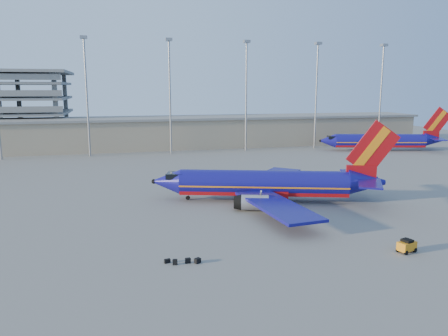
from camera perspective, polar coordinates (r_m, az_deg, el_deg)
The scene contains 7 objects.
ground at distance 69.69m, azimuth 2.07°, elevation -3.41°, with size 220.00×220.00×0.00m, color slate.
terminal_building at distance 126.91m, azimuth -0.88°, elevation 4.89°, with size 122.00×16.00×8.50m.
light_mast_row at distance 113.50m, azimuth -1.99°, elevation 10.91°, with size 101.60×1.60×28.65m.
aircraft_main at distance 65.02m, azimuth 5.90°, elevation -2.12°, with size 34.92×33.03×12.22m.
aircraft_second at distance 124.11m, azimuth 20.02°, elevation 3.37°, with size 33.94×16.08×11.72m.
baggage_tug at distance 49.34m, azimuth 22.76°, elevation -9.31°, with size 2.17×1.67×1.38m.
luggage_pile at distance 43.22m, azimuth -5.21°, elevation -12.01°, with size 3.50×1.27×0.54m.
Camera 1 is at (-18.93, -64.94, 16.77)m, focal length 35.00 mm.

